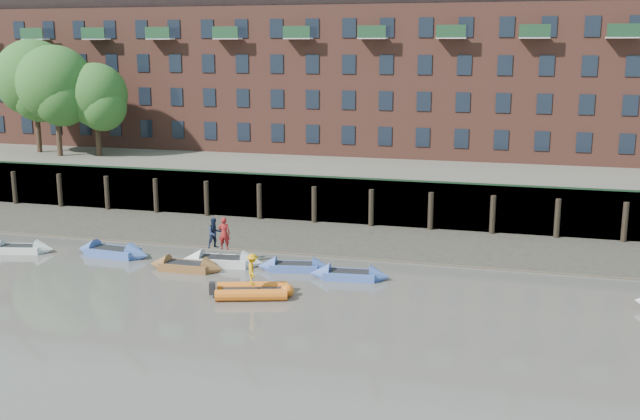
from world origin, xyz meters
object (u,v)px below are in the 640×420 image
at_px(rowboat_2, 186,266).
at_px(person_rower_a, 224,233).
at_px(rowboat_3, 222,261).
at_px(rowboat_4, 294,267).
at_px(rib_tender, 255,291).
at_px(person_rib_crew, 253,269).
at_px(rowboat_5, 350,275).
at_px(rowboat_0, 20,249).
at_px(person_rower_b, 214,233).
at_px(rowboat_1, 113,252).

distance_m(rowboat_2, person_rower_a, 2.75).
distance_m(rowboat_3, rowboat_4, 4.18).
relative_size(rib_tender, person_rib_crew, 2.50).
distance_m(rowboat_4, rowboat_5, 3.34).
bearing_deg(person_rib_crew, rowboat_3, 14.45).
xyz_separation_m(rowboat_0, rowboat_5, (20.11, 0.07, 0.01)).
xyz_separation_m(rowboat_2, rowboat_3, (1.53, 1.42, 0.02)).
height_order(rib_tender, person_rower_a, person_rower_a).
xyz_separation_m(rowboat_0, rowboat_4, (16.85, 0.76, -0.00)).
bearing_deg(person_rower_a, person_rib_crew, 117.51).
distance_m(rowboat_4, rib_tender, 4.72).
distance_m(rowboat_5, person_rower_b, 8.14).
distance_m(rowboat_1, rowboat_3, 6.91).
distance_m(rowboat_5, person_rower_a, 7.53).
bearing_deg(rowboat_4, person_rib_crew, -108.67).
xyz_separation_m(rowboat_4, person_rower_b, (-4.69, 0.08, 1.57)).
relative_size(rowboat_1, rib_tender, 1.25).
bearing_deg(rowboat_5, rowboat_3, 169.82).
bearing_deg(rowboat_5, rowboat_2, 179.63).
xyz_separation_m(rowboat_4, rib_tender, (-0.56, -4.68, 0.08)).
bearing_deg(rowboat_5, rowboat_0, 174.55).
distance_m(rowboat_0, person_rib_crew, 16.72).
height_order(rowboat_0, rowboat_2, rowboat_2).
xyz_separation_m(rowboat_0, person_rower_a, (12.79, 0.73, 1.62)).
relative_size(rowboat_3, rowboat_4, 1.14).
relative_size(rowboat_3, rib_tender, 1.23).
bearing_deg(rowboat_2, rowboat_4, 14.41).
bearing_deg(person_rower_a, rowboat_5, 166.40).
height_order(rowboat_0, rib_tender, rowboat_0).
xyz_separation_m(rowboat_4, rowboat_5, (3.26, -0.70, 0.01)).
xyz_separation_m(rowboat_2, rowboat_5, (8.98, 0.83, -0.00)).
relative_size(rib_tender, person_rower_a, 2.13).
height_order(rowboat_1, person_rower_b, person_rower_b).
height_order(rowboat_5, person_rower_a, person_rower_a).
bearing_deg(person_rower_a, rowboat_1, -8.37).
bearing_deg(rowboat_5, rib_tender, -139.48).
distance_m(person_rower_b, person_rib_crew, 6.29).
bearing_deg(rib_tender, rowboat_0, 149.04).
xyz_separation_m(rowboat_1, person_rib_crew, (10.44, -4.69, 1.15)).
distance_m(rowboat_4, person_rower_a, 4.37).
xyz_separation_m(rowboat_2, rowboat_4, (5.72, 1.53, -0.01)).
bearing_deg(rib_tender, rowboat_5, 28.73).
distance_m(rowboat_2, rowboat_4, 5.92).
xyz_separation_m(person_rower_b, person_rib_crew, (4.03, -4.81, -0.38)).
bearing_deg(rowboat_0, rowboat_2, -15.76).
distance_m(person_rower_a, person_rib_crew, 5.82).
relative_size(rowboat_3, person_rower_a, 2.62).
distance_m(rowboat_0, person_rower_b, 12.29).
height_order(rowboat_2, person_rower_b, person_rower_b).
relative_size(rowboat_3, person_rower_b, 2.77).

